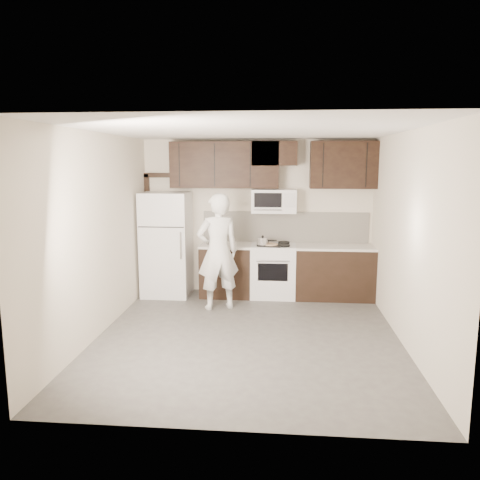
# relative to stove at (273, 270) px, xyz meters

# --- Properties ---
(floor) EXTENTS (4.50, 4.50, 0.00)m
(floor) POSITION_rel_stove_xyz_m (-0.30, -1.94, -0.46)
(floor) COLOR #494744
(floor) RESTS_ON ground
(back_wall) EXTENTS (4.00, 0.00, 4.00)m
(back_wall) POSITION_rel_stove_xyz_m (-0.30, 0.31, 0.89)
(back_wall) COLOR beige
(back_wall) RESTS_ON ground
(ceiling) EXTENTS (4.50, 4.50, 0.00)m
(ceiling) POSITION_rel_stove_xyz_m (-0.30, -1.94, 2.24)
(ceiling) COLOR white
(ceiling) RESTS_ON back_wall
(counter_run) EXTENTS (2.95, 0.64, 0.91)m
(counter_run) POSITION_rel_stove_xyz_m (0.30, 0.00, -0.00)
(counter_run) COLOR black
(counter_run) RESTS_ON floor
(stove) EXTENTS (0.76, 0.66, 0.94)m
(stove) POSITION_rel_stove_xyz_m (0.00, 0.00, 0.00)
(stove) COLOR white
(stove) RESTS_ON floor
(backsplash) EXTENTS (2.90, 0.02, 0.54)m
(backsplash) POSITION_rel_stove_xyz_m (0.20, 0.30, 0.72)
(backsplash) COLOR silver
(backsplash) RESTS_ON counter_run
(upper_cabinets) EXTENTS (3.48, 0.35, 0.78)m
(upper_cabinets) POSITION_rel_stove_xyz_m (-0.09, 0.14, 1.82)
(upper_cabinets) COLOR black
(upper_cabinets) RESTS_ON back_wall
(microwave) EXTENTS (0.76, 0.42, 0.40)m
(microwave) POSITION_rel_stove_xyz_m (-0.00, 0.12, 1.19)
(microwave) COLOR white
(microwave) RESTS_ON upper_cabinets
(refrigerator) EXTENTS (0.80, 0.76, 1.80)m
(refrigerator) POSITION_rel_stove_xyz_m (-1.85, -0.05, 0.44)
(refrigerator) COLOR white
(refrigerator) RESTS_ON floor
(door_trim) EXTENTS (0.50, 0.08, 2.12)m
(door_trim) POSITION_rel_stove_xyz_m (-2.22, 0.27, 0.79)
(door_trim) COLOR black
(door_trim) RESTS_ON floor
(saucepan) EXTENTS (0.33, 0.19, 0.18)m
(saucepan) POSITION_rel_stove_xyz_m (-0.18, -0.15, 0.52)
(saucepan) COLOR silver
(saucepan) RESTS_ON stove
(baking_tray) EXTENTS (0.41, 0.33, 0.02)m
(baking_tray) POSITION_rel_stove_xyz_m (-0.05, -0.12, 0.46)
(baking_tray) COLOR black
(baking_tray) RESTS_ON counter_run
(pizza) EXTENTS (0.28, 0.28, 0.02)m
(pizza) POSITION_rel_stove_xyz_m (-0.05, -0.12, 0.48)
(pizza) COLOR beige
(pizza) RESTS_ON baking_tray
(person) EXTENTS (0.79, 0.67, 1.84)m
(person) POSITION_rel_stove_xyz_m (-0.86, -0.75, 0.46)
(person) COLOR silver
(person) RESTS_ON floor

